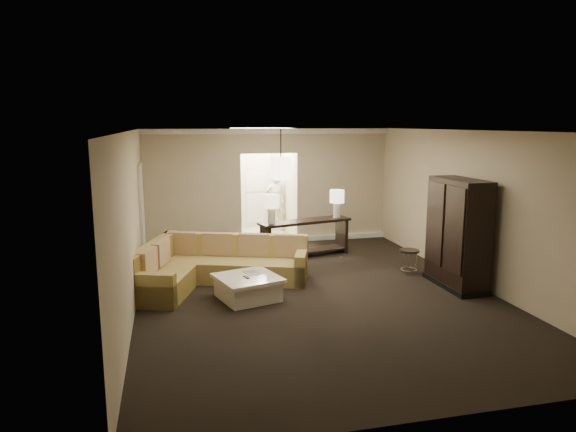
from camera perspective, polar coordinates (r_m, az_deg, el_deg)
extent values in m
plane|color=black|center=(9.06, 2.96, -8.56)|extent=(8.00, 8.00, 0.00)
cube|color=#BBAE8E|center=(12.56, -2.08, 3.30)|extent=(6.00, 0.04, 2.80)
cube|color=#BBAE8E|center=(5.10, 15.84, -7.51)|extent=(6.00, 0.04, 2.80)
cube|color=#BBAE8E|center=(8.39, -17.03, -0.64)|extent=(0.04, 8.00, 2.80)
cube|color=#BBAE8E|center=(9.97, 19.84, 0.87)|extent=(0.04, 8.00, 2.80)
cube|color=silver|center=(8.58, 3.14, 9.43)|extent=(6.00, 8.00, 0.02)
cube|color=white|center=(12.42, -2.07, 9.38)|extent=(6.00, 0.10, 0.12)
cube|color=white|center=(12.74, -1.99, -2.71)|extent=(6.00, 0.10, 0.12)
cube|color=silver|center=(11.20, -15.91, 0.25)|extent=(0.05, 0.90, 2.10)
cube|color=beige|center=(13.76, -2.85, -2.00)|extent=(1.40, 2.00, 0.01)
cube|color=#F3E1C6|center=(13.43, -5.85, 3.71)|extent=(0.04, 2.00, 2.80)
cube|color=#F3E1C6|center=(13.68, -0.01, 3.88)|extent=(0.04, 2.00, 2.80)
cube|color=#F3E1C6|center=(14.51, -3.62, 4.23)|extent=(1.40, 0.04, 2.80)
cube|color=silver|center=(14.52, -3.58, 2.85)|extent=(0.90, 0.05, 2.10)
cube|color=brown|center=(9.80, -6.23, -5.94)|extent=(2.93, 1.72, 0.39)
cube|color=brown|center=(9.08, -13.82, -7.52)|extent=(1.23, 1.52, 0.39)
cube|color=brown|center=(9.99, -5.91, -3.18)|extent=(2.73, 1.14, 0.43)
cube|color=brown|center=(9.49, -14.74, -4.18)|extent=(0.95, 2.20, 0.43)
cube|color=brown|center=(9.59, 1.48, -5.66)|extent=(0.46, 0.86, 0.58)
cube|color=brown|center=(8.55, -15.13, -8.04)|extent=(0.86, 0.46, 0.58)
cube|color=#94774F|center=(10.20, -11.65, -2.95)|extent=(0.60, 0.33, 0.43)
cube|color=#94774F|center=(10.01, -7.80, -3.08)|extent=(0.60, 0.33, 0.43)
cube|color=#94774F|center=(9.87, -3.83, -3.20)|extent=(0.60, 0.33, 0.43)
cube|color=#94774F|center=(9.78, 0.24, -3.30)|extent=(0.60, 0.33, 0.43)
cube|color=#94774F|center=(9.53, -13.91, -3.97)|extent=(0.33, 0.58, 0.43)
cube|color=#94774F|center=(8.94, -15.33, -4.98)|extent=(0.33, 0.58, 0.43)
cube|color=white|center=(8.76, -4.48, -8.11)|extent=(1.09, 1.09, 0.33)
cube|color=white|center=(8.70, -4.50, -6.89)|extent=(1.21, 1.21, 0.06)
cube|color=black|center=(8.63, -4.66, -6.77)|extent=(0.09, 0.16, 0.02)
cube|color=beige|center=(8.88, -4.05, -6.31)|extent=(0.29, 0.34, 0.01)
cube|color=black|center=(11.31, 1.92, -0.61)|extent=(2.17, 0.96, 0.06)
cube|color=black|center=(10.98, -2.51, -3.10)|extent=(0.17, 0.44, 0.77)
cube|color=black|center=(11.88, 5.98, -2.13)|extent=(0.17, 0.44, 0.77)
cube|color=black|center=(11.46, 1.90, -3.91)|extent=(2.06, 0.89, 0.04)
cube|color=black|center=(9.66, 18.36, -1.85)|extent=(0.54, 1.31, 1.96)
cube|color=black|center=(9.22, 17.98, -1.51)|extent=(0.03, 0.58, 1.50)
cube|color=black|center=(9.77, 16.01, -0.76)|extent=(0.03, 0.58, 1.50)
cube|color=black|center=(9.89, 18.05, -7.16)|extent=(0.58, 1.36, 0.09)
cylinder|color=black|center=(10.32, 13.35, -3.77)|extent=(0.39, 0.39, 0.04)
torus|color=silver|center=(10.42, 13.26, -5.80)|extent=(0.32, 0.32, 0.02)
cylinder|color=silver|center=(10.44, 14.06, -4.99)|extent=(0.02, 0.02, 0.46)
cylinder|color=silver|center=(10.47, 12.64, -4.89)|extent=(0.02, 0.02, 0.46)
cylinder|color=silver|center=(10.24, 13.19, -5.26)|extent=(0.02, 0.02, 0.46)
cylinder|color=silver|center=(10.92, -1.84, 0.04)|extent=(0.15, 0.15, 0.34)
cylinder|color=#F7E9B9|center=(10.87, -1.85, 1.66)|extent=(0.33, 0.33, 0.29)
cylinder|color=silver|center=(11.69, 5.44, 0.68)|extent=(0.15, 0.15, 0.34)
cylinder|color=#F7E9B9|center=(11.64, 5.47, 2.19)|extent=(0.33, 0.33, 0.29)
cylinder|color=black|center=(11.20, -0.81, 8.11)|extent=(0.02, 0.02, 0.60)
cube|color=#FFEBC6|center=(11.24, -0.80, 5.31)|extent=(0.38, 0.38, 0.48)
imported|color=silver|center=(14.02, -1.33, 1.97)|extent=(0.73, 0.57, 1.79)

